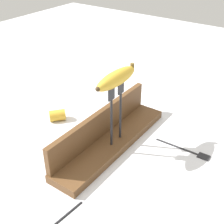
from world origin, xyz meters
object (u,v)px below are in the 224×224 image
at_px(fork_stand_center, 116,109).
at_px(banana_raised_center, 116,78).
at_px(fork_fallen_near, 190,151).
at_px(banana_chunk_near, 57,115).

relative_size(fork_stand_center, banana_raised_center, 1.12).
xyz_separation_m(fork_fallen_near, banana_chunk_near, (-0.11, 0.46, 0.02)).
distance_m(banana_raised_center, fork_fallen_near, 0.33).
bearing_deg(fork_stand_center, fork_fallen_near, -60.50).
distance_m(fork_stand_center, banana_chunk_near, 0.29).
bearing_deg(banana_chunk_near, fork_stand_center, -91.46).
xyz_separation_m(fork_stand_center, fork_fallen_near, (0.11, -0.20, -0.14)).
bearing_deg(banana_raised_center, fork_fallen_near, -60.48).
xyz_separation_m(banana_raised_center, banana_chunk_near, (0.01, 0.26, -0.22)).
bearing_deg(banana_raised_center, banana_chunk_near, 88.53).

